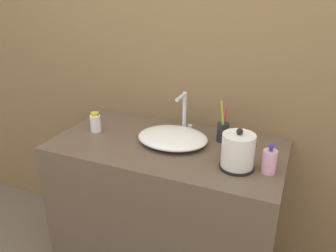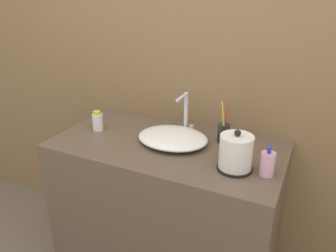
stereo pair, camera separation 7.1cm
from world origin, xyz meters
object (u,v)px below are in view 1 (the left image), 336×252
shampoo_bottle (96,122)px  faucet (184,111)px  lotion_bottle (269,161)px  electric_kettle (238,153)px  toothbrush_cup (223,131)px

shampoo_bottle → faucet: bearing=22.1°
lotion_bottle → shampoo_bottle: (-0.94, 0.08, -0.00)m
faucet → electric_kettle: bearing=-38.3°
faucet → electric_kettle: 0.45m
toothbrush_cup → shampoo_bottle: toothbrush_cup is taller
toothbrush_cup → lotion_bottle: (0.26, -0.23, 0.00)m
electric_kettle → toothbrush_cup: 0.28m
electric_kettle → toothbrush_cup: toothbrush_cup is taller
faucet → toothbrush_cup: 0.24m
toothbrush_cup → shampoo_bottle: size_ratio=2.00×
faucet → lotion_bottle: bearing=-28.6°
electric_kettle → lotion_bottle: electric_kettle is taller
shampoo_bottle → toothbrush_cup: bearing=12.6°
electric_kettle → shampoo_bottle: size_ratio=1.71×
electric_kettle → toothbrush_cup: bearing=117.6°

